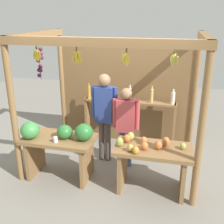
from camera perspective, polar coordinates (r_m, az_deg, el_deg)
name	(u,v)px	position (r m, az deg, el deg)	size (l,w,h in m)	color
ground_plane	(114,161)	(5.27, 0.49, -10.24)	(12.00, 12.00, 0.00)	gray
market_stall	(119,85)	(5.13, 1.55, 5.66)	(2.93, 2.01, 2.36)	olive
fruit_counter_left	(59,142)	(4.57, -11.10, -6.20)	(1.25, 0.64, 1.02)	olive
fruit_counter_right	(151,158)	(4.28, 8.26, -9.50)	(1.18, 0.64, 0.89)	olive
bottle_shelf_unit	(130,111)	(5.55, 3.80, 0.12)	(1.88, 0.22, 1.33)	olive
vendor_man	(104,110)	(4.90, -1.60, 0.40)	(0.48, 0.23, 1.67)	#504641
vendor_woman	(126,121)	(4.76, 2.92, -1.98)	(0.48, 0.20, 1.48)	#3E526A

